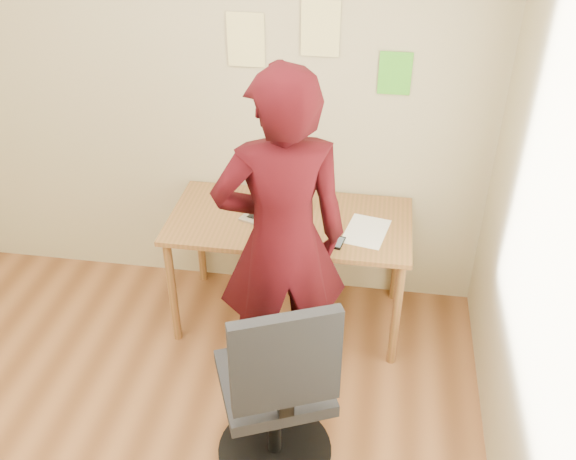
% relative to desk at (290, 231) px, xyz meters
% --- Properties ---
extents(room, '(3.58, 3.58, 2.78)m').
position_rel_desk_xyz_m(room, '(-0.61, -1.38, 0.70)').
color(room, brown).
rests_on(room, ground).
extents(desk, '(1.40, 0.70, 0.74)m').
position_rel_desk_xyz_m(desk, '(0.00, 0.00, 0.00)').
color(desk, brown).
rests_on(desk, ground).
extents(laptop, '(0.37, 0.35, 0.21)m').
position_rel_desk_xyz_m(laptop, '(-0.10, 0.03, 0.14)').
color(laptop, '#AFAFB6').
rests_on(laptop, desk).
extents(paper_sheet, '(0.28, 0.36, 0.00)m').
position_rel_desk_xyz_m(paper_sheet, '(0.44, -0.06, 0.09)').
color(paper_sheet, white).
rests_on(paper_sheet, desk).
extents(phone, '(0.08, 0.13, 0.01)m').
position_rel_desk_xyz_m(phone, '(0.30, -0.20, 0.09)').
color(phone, black).
rests_on(phone, desk).
extents(wall_note_left, '(0.21, 0.00, 0.30)m').
position_rel_desk_xyz_m(wall_note_left, '(-0.30, 0.36, 1.00)').
color(wall_note_left, '#FBED96').
rests_on(wall_note_left, room).
extents(wall_note_mid, '(0.21, 0.00, 0.30)m').
position_rel_desk_xyz_m(wall_note_mid, '(0.11, 0.36, 1.08)').
color(wall_note_mid, '#FBED96').
rests_on(wall_note_mid, room).
extents(wall_note_right, '(0.18, 0.00, 0.24)m').
position_rel_desk_xyz_m(wall_note_right, '(0.53, 0.36, 0.86)').
color(wall_note_right, '#4FC92D').
rests_on(wall_note_right, room).
extents(office_chair, '(0.64, 0.65, 1.10)m').
position_rel_desk_xyz_m(office_chair, '(0.11, -1.11, -0.18)').
color(office_chair, black).
rests_on(office_chair, ground).
extents(person, '(0.78, 0.62, 1.85)m').
position_rel_desk_xyz_m(person, '(0.04, -0.51, 0.27)').
color(person, '#32060B').
rests_on(person, ground).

